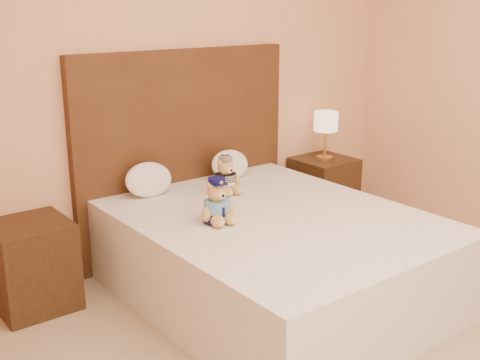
{
  "coord_description": "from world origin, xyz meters",
  "views": [
    {
      "loc": [
        -2.31,
        -1.43,
        1.82
      ],
      "look_at": [
        -0.08,
        1.45,
        0.73
      ],
      "focal_mm": 45.0,
      "sensor_mm": 36.0,
      "label": 1
    }
  ],
  "objects_px": {
    "teddy_prisoner": "(226,175)",
    "nightstand_right": "(323,190)",
    "nightstand_left": "(33,265)",
    "pillow_right": "(230,163)",
    "lamp": "(326,124)",
    "pillow_left": "(149,178)",
    "teddy_police": "(217,201)",
    "bed": "(274,256)"
  },
  "relations": [
    {
      "from": "nightstand_left",
      "to": "pillow_left",
      "type": "bearing_deg",
      "value": 2.05
    },
    {
      "from": "nightstand_left",
      "to": "nightstand_right",
      "type": "xyz_separation_m",
      "value": [
        2.5,
        0.0,
        0.0
      ]
    },
    {
      "from": "bed",
      "to": "pillow_right",
      "type": "relative_size",
      "value": 6.22
    },
    {
      "from": "nightstand_left",
      "to": "pillow_right",
      "type": "height_order",
      "value": "pillow_right"
    },
    {
      "from": "bed",
      "to": "teddy_prisoner",
      "type": "relative_size",
      "value": 7.86
    },
    {
      "from": "bed",
      "to": "nightstand_left",
      "type": "distance_m",
      "value": 1.48
    },
    {
      "from": "pillow_right",
      "to": "lamp",
      "type": "bearing_deg",
      "value": -1.77
    },
    {
      "from": "nightstand_left",
      "to": "bed",
      "type": "bearing_deg",
      "value": -32.62
    },
    {
      "from": "teddy_police",
      "to": "pillow_right",
      "type": "relative_size",
      "value": 0.85
    },
    {
      "from": "bed",
      "to": "teddy_police",
      "type": "distance_m",
      "value": 0.55
    },
    {
      "from": "teddy_police",
      "to": "teddy_prisoner",
      "type": "height_order",
      "value": "teddy_police"
    },
    {
      "from": "bed",
      "to": "lamp",
      "type": "distance_m",
      "value": 1.59
    },
    {
      "from": "nightstand_right",
      "to": "pillow_right",
      "type": "relative_size",
      "value": 1.71
    },
    {
      "from": "nightstand_left",
      "to": "pillow_left",
      "type": "relative_size",
      "value": 1.59
    },
    {
      "from": "bed",
      "to": "pillow_left",
      "type": "relative_size",
      "value": 5.79
    },
    {
      "from": "bed",
      "to": "pillow_right",
      "type": "distance_m",
      "value": 0.96
    },
    {
      "from": "nightstand_right",
      "to": "lamp",
      "type": "distance_m",
      "value": 0.57
    },
    {
      "from": "pillow_right",
      "to": "pillow_left",
      "type": "bearing_deg",
      "value": 180.0
    },
    {
      "from": "nightstand_left",
      "to": "lamp",
      "type": "xyz_separation_m",
      "value": [
        2.5,
        0.0,
        0.57
      ]
    },
    {
      "from": "bed",
      "to": "teddy_police",
      "type": "height_order",
      "value": "teddy_police"
    },
    {
      "from": "bed",
      "to": "teddy_prisoner",
      "type": "height_order",
      "value": "teddy_prisoner"
    },
    {
      "from": "bed",
      "to": "pillow_right",
      "type": "xyz_separation_m",
      "value": [
        0.28,
        0.83,
        0.39
      ]
    },
    {
      "from": "teddy_prisoner",
      "to": "pillow_right",
      "type": "height_order",
      "value": "teddy_prisoner"
    },
    {
      "from": "nightstand_right",
      "to": "teddy_police",
      "type": "relative_size",
      "value": 2.01
    },
    {
      "from": "pillow_left",
      "to": "pillow_right",
      "type": "xyz_separation_m",
      "value": [
        0.69,
        0.0,
        -0.01
      ]
    },
    {
      "from": "teddy_police",
      "to": "pillow_left",
      "type": "height_order",
      "value": "teddy_police"
    },
    {
      "from": "nightstand_left",
      "to": "teddy_police",
      "type": "relative_size",
      "value": 2.01
    },
    {
      "from": "pillow_left",
      "to": "pillow_right",
      "type": "bearing_deg",
      "value": 0.0
    },
    {
      "from": "nightstand_left",
      "to": "pillow_right",
      "type": "distance_m",
      "value": 1.58
    },
    {
      "from": "teddy_prisoner",
      "to": "pillow_left",
      "type": "distance_m",
      "value": 0.52
    },
    {
      "from": "teddy_prisoner",
      "to": "teddy_police",
      "type": "bearing_deg",
      "value": -130.29
    },
    {
      "from": "lamp",
      "to": "pillow_left",
      "type": "xyz_separation_m",
      "value": [
        -1.66,
        0.03,
        -0.18
      ]
    },
    {
      "from": "pillow_left",
      "to": "pillow_right",
      "type": "relative_size",
      "value": 1.08
    },
    {
      "from": "nightstand_right",
      "to": "pillow_left",
      "type": "bearing_deg",
      "value": 178.96
    },
    {
      "from": "nightstand_left",
      "to": "pillow_right",
      "type": "xyz_separation_m",
      "value": [
        1.53,
        0.03,
        0.39
      ]
    },
    {
      "from": "teddy_prisoner",
      "to": "pillow_right",
      "type": "distance_m",
      "value": 0.37
    },
    {
      "from": "teddy_police",
      "to": "teddy_prisoner",
      "type": "relative_size",
      "value": 1.07
    },
    {
      "from": "nightstand_left",
      "to": "lamp",
      "type": "distance_m",
      "value": 2.56
    },
    {
      "from": "teddy_prisoner",
      "to": "nightstand_right",
      "type": "bearing_deg",
      "value": 12.91
    },
    {
      "from": "nightstand_right",
      "to": "teddy_police",
      "type": "distance_m",
      "value": 1.79
    },
    {
      "from": "nightstand_right",
      "to": "teddy_prisoner",
      "type": "xyz_separation_m",
      "value": [
        -1.22,
        -0.25,
        0.4
      ]
    },
    {
      "from": "pillow_right",
      "to": "nightstand_left",
      "type": "bearing_deg",
      "value": -178.88
    }
  ]
}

